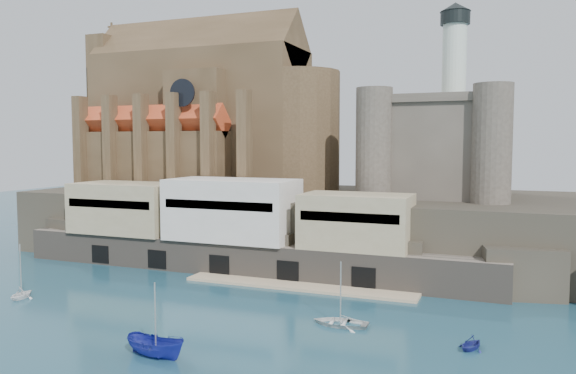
{
  "coord_description": "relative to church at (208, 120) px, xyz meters",
  "views": [
    {
      "loc": [
        26.17,
        -46.88,
        18.06
      ],
      "look_at": [
        -4.91,
        32.0,
        11.44
      ],
      "focal_mm": 35.0,
      "sensor_mm": 36.0,
      "label": 1
    }
  ],
  "objects": [
    {
      "name": "boat_4",
      "position": [
        -2.14,
        -40.43,
        -22.13
      ],
      "size": [
        3.13,
        2.11,
        3.42
      ],
      "primitive_type": "imported",
      "rotation": [
        0.0,
        0.0,
        3.25
      ],
      "color": "white",
      "rests_on": "ground"
    },
    {
      "name": "boat_6",
      "position": [
        35.15,
        -36.01,
        -22.13
      ],
      "size": [
        1.29,
        4.01,
        5.57
      ],
      "primitive_type": "imported",
      "rotation": [
        0.0,
        0.0,
        4.75
      ],
      "color": "white",
      "rests_on": "ground"
    },
    {
      "name": "ground",
      "position": [
        24.13,
        -41.85,
        -22.13
      ],
      "size": [
        300.0,
        300.0,
        0.0
      ],
      "primitive_type": "plane",
      "color": "#194052",
      "rests_on": "ground"
    },
    {
      "name": "boat_2",
      "position": [
        22.93,
        -49.8,
        -22.13
      ],
      "size": [
        2.47,
        2.42,
        5.86
      ],
      "primitive_type": "imported",
      "rotation": [
        0.0,
        0.0,
        1.47
      ],
      "color": "#1D2696",
      "rests_on": "ground"
    },
    {
      "name": "castle_keep",
      "position": [
        40.21,
        -0.78,
        -3.81
      ],
      "size": [
        21.2,
        21.2,
        29.3
      ],
      "color": "#4C453C",
      "rests_on": "promontory"
    },
    {
      "name": "boat_7",
      "position": [
        47.67,
        -38.13,
        -22.13
      ],
      "size": [
        3.06,
        2.56,
        3.04
      ],
      "primitive_type": "imported",
      "rotation": [
        0.0,
        0.0,
        5.85
      ],
      "color": "navy",
      "rests_on": "ground"
    },
    {
      "name": "promontory",
      "position": [
        23.94,
        -2.48,
        -17.2
      ],
      "size": [
        100.0,
        36.0,
        10.0
      ],
      "color": "#29251E",
      "rests_on": "ground"
    },
    {
      "name": "quay",
      "position": [
        13.94,
        -18.78,
        -16.06
      ],
      "size": [
        70.0,
        12.0,
        13.05
      ],
      "color": "#6C6256",
      "rests_on": "ground"
    },
    {
      "name": "church",
      "position": [
        0.0,
        0.0,
        0.0
      ],
      "size": [
        47.0,
        25.93,
        30.51
      ],
      "color": "#483621",
      "rests_on": "promontory"
    }
  ]
}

